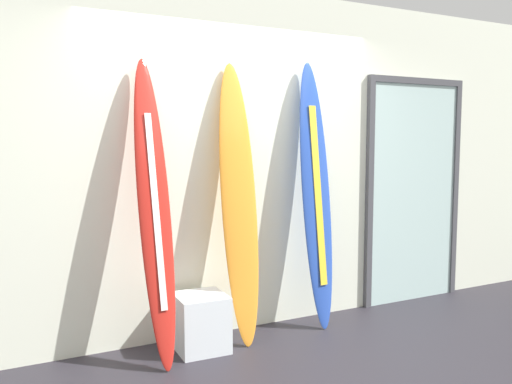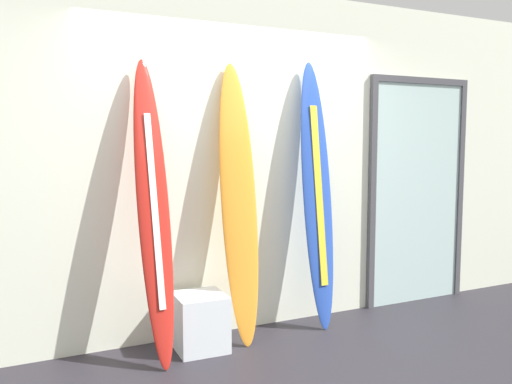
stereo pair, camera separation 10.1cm
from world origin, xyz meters
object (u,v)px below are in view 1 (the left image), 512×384
at_px(display_block_left, 201,322).
at_px(surfboard_sunset, 239,205).
at_px(glass_door, 414,187).
at_px(surfboard_cobalt, 316,197).
at_px(surfboard_crimson, 155,213).

bearing_deg(display_block_left, surfboard_sunset, 9.68).
relative_size(surfboard_sunset, display_block_left, 5.15).
relative_size(display_block_left, glass_door, 0.20).
relative_size(surfboard_sunset, surfboard_cobalt, 0.98).
distance_m(surfboard_sunset, display_block_left, 0.94).
bearing_deg(glass_door, surfboard_sunset, -174.12).
relative_size(surfboard_crimson, surfboard_cobalt, 0.97).
relative_size(surfboard_crimson, glass_door, 1.00).
bearing_deg(surfboard_cobalt, display_block_left, -175.98).
xyz_separation_m(surfboard_sunset, surfboard_cobalt, (0.72, 0.02, 0.03)).
xyz_separation_m(surfboard_sunset, display_block_left, (-0.35, -0.06, -0.87)).
xyz_separation_m(surfboard_crimson, glass_door, (2.68, 0.30, 0.05)).
relative_size(surfboard_sunset, glass_door, 1.01).
distance_m(surfboard_crimson, display_block_left, 0.93).
bearing_deg(surfboard_crimson, surfboard_cobalt, 4.28).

